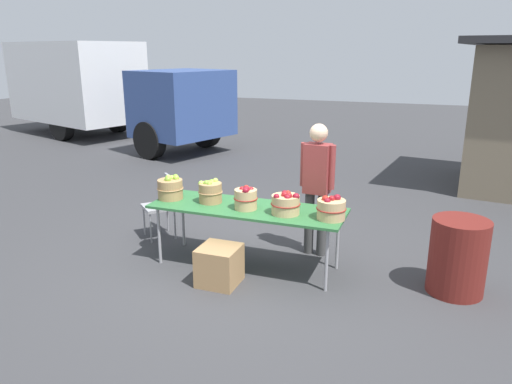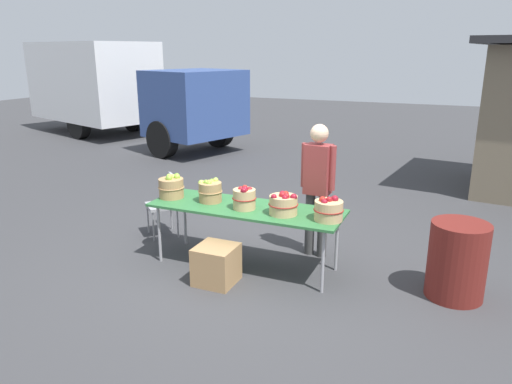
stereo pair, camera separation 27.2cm
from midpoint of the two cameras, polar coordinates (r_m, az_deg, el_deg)
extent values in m
plane|color=#38383A|center=(5.94, -2.35, -8.67)|extent=(40.00, 40.00, 0.00)
cube|color=#2D6B38|center=(5.67, -2.43, -1.93)|extent=(2.30, 0.76, 0.03)
cylinder|color=#99999E|center=(6.01, -12.64, -5.04)|extent=(0.04, 0.04, 0.72)
cylinder|color=#99999E|center=(5.24, 6.85, -8.02)|extent=(0.04, 0.04, 0.72)
cylinder|color=#99999E|center=(6.49, -9.78, -3.26)|extent=(0.04, 0.04, 0.72)
cylinder|color=#99999E|center=(5.78, 8.29, -5.68)|extent=(0.04, 0.04, 0.72)
cylinder|color=#A87F51|center=(6.06, -11.36, 0.32)|extent=(0.31, 0.31, 0.24)
torus|color=#A87F51|center=(6.06, -11.36, 0.43)|extent=(0.33, 0.33, 0.01)
sphere|color=#8CB738|center=(6.02, -11.77, 1.34)|extent=(0.07, 0.07, 0.07)
sphere|color=#9EC647|center=(6.10, -11.16, 1.61)|extent=(0.08, 0.08, 0.08)
sphere|color=#8CB738|center=(6.05, -10.69, 1.64)|extent=(0.08, 0.08, 0.08)
sphere|color=#9EC647|center=(6.05, -11.59, 1.65)|extent=(0.08, 0.08, 0.08)
sphere|color=#7AA833|center=(6.03, -11.68, 1.60)|extent=(0.06, 0.06, 0.06)
sphere|color=#7AA833|center=(6.10, -10.74, 1.75)|extent=(0.07, 0.07, 0.07)
sphere|color=#7AA833|center=(6.00, -11.62, 1.45)|extent=(0.08, 0.08, 0.08)
cylinder|color=#A87F51|center=(5.84, -6.73, -0.10)|extent=(0.28, 0.28, 0.24)
torus|color=#A87F51|center=(5.84, -6.74, 0.02)|extent=(0.30, 0.30, 0.01)
sphere|color=#7AA833|center=(5.79, -7.22, 1.05)|extent=(0.07, 0.07, 0.07)
sphere|color=#7AA833|center=(5.89, -6.57, 1.16)|extent=(0.07, 0.07, 0.07)
sphere|color=#9EC647|center=(5.83, -7.82, 0.97)|extent=(0.07, 0.07, 0.07)
sphere|color=#9EC647|center=(5.89, -6.12, 1.33)|extent=(0.07, 0.07, 0.07)
sphere|color=#9EC647|center=(5.83, -6.85, 1.00)|extent=(0.07, 0.07, 0.07)
sphere|color=#7AA833|center=(5.78, -6.89, 0.92)|extent=(0.07, 0.07, 0.07)
cylinder|color=tan|center=(5.56, -2.62, -0.87)|extent=(0.26, 0.26, 0.23)
torus|color=maroon|center=(5.56, -2.62, -0.76)|extent=(0.28, 0.28, 0.01)
sphere|color=maroon|center=(5.43, -2.68, 0.14)|extent=(0.07, 0.07, 0.07)
sphere|color=#B22319|center=(5.53, -2.57, 0.48)|extent=(0.07, 0.07, 0.07)
sphere|color=maroon|center=(5.49, -2.54, 0.20)|extent=(0.07, 0.07, 0.07)
sphere|color=maroon|center=(5.56, -2.01, 0.24)|extent=(0.07, 0.07, 0.07)
sphere|color=maroon|center=(5.52, -2.59, 0.37)|extent=(0.07, 0.07, 0.07)
sphere|color=maroon|center=(5.48, -2.54, 0.29)|extent=(0.08, 0.08, 0.08)
sphere|color=maroon|center=(5.56, -3.04, 0.30)|extent=(0.07, 0.07, 0.07)
cylinder|color=tan|center=(5.40, 2.07, -1.52)|extent=(0.32, 0.32, 0.21)
torus|color=maroon|center=(5.40, 2.07, -1.41)|extent=(0.34, 0.34, 0.01)
sphere|color=maroon|center=(5.30, 0.96, -0.56)|extent=(0.07, 0.07, 0.07)
sphere|color=maroon|center=(5.29, 2.27, -0.69)|extent=(0.07, 0.07, 0.07)
sphere|color=maroon|center=(5.31, 3.29, -0.55)|extent=(0.08, 0.08, 0.08)
sphere|color=#B22319|center=(5.37, 2.35, -0.17)|extent=(0.07, 0.07, 0.07)
sphere|color=maroon|center=(5.38, 1.95, -0.15)|extent=(0.07, 0.07, 0.07)
sphere|color=maroon|center=(5.30, 2.46, -0.47)|extent=(0.07, 0.07, 0.07)
sphere|color=maroon|center=(5.35, 1.96, -0.35)|extent=(0.08, 0.08, 0.08)
cylinder|color=tan|center=(5.27, 7.42, -2.07)|extent=(0.31, 0.31, 0.22)
torus|color=maroon|center=(5.27, 7.42, -1.96)|extent=(0.33, 0.33, 0.01)
sphere|color=#B22319|center=(5.32, 8.01, -0.71)|extent=(0.08, 0.08, 0.08)
sphere|color=#B22319|center=(5.23, 6.71, -0.81)|extent=(0.08, 0.08, 0.08)
sphere|color=maroon|center=(5.24, 6.91, -1.06)|extent=(0.08, 0.08, 0.08)
sphere|color=maroon|center=(5.18, 6.94, -1.09)|extent=(0.07, 0.07, 0.07)
sphere|color=maroon|center=(5.27, 7.66, -0.91)|extent=(0.07, 0.07, 0.07)
sphere|color=maroon|center=(5.24, 7.46, -0.79)|extent=(0.07, 0.07, 0.07)
sphere|color=maroon|center=(5.28, 8.12, -0.70)|extent=(0.08, 0.08, 0.08)
cylinder|color=#3F3F3F|center=(6.12, 6.53, -3.85)|extent=(0.12, 0.12, 0.82)
cylinder|color=#3F3F3F|center=(6.18, 5.03, -3.62)|extent=(0.12, 0.12, 0.82)
cube|color=maroon|center=(5.94, 5.97, 2.76)|extent=(0.33, 0.25, 0.61)
sphere|color=beige|center=(5.85, 6.10, 6.95)|extent=(0.22, 0.22, 0.22)
cylinder|color=maroon|center=(5.88, 7.62, 2.90)|extent=(0.09, 0.09, 0.55)
cylinder|color=maroon|center=(5.99, 4.38, 3.26)|extent=(0.09, 0.09, 0.55)
cube|color=white|center=(16.05, -20.98, 12.08)|extent=(4.68, 3.42, 2.30)
cube|color=#334C8C|center=(12.27, -9.36, 10.27)|extent=(2.37, 2.56, 1.60)
cube|color=black|center=(11.63, -6.57, 11.63)|extent=(0.60, 1.69, 0.80)
cylinder|color=black|center=(13.14, -6.57, 7.24)|extent=(0.94, 0.55, 0.90)
cylinder|color=black|center=(11.90, -13.11, 5.98)|extent=(0.94, 0.55, 0.90)
cylinder|color=black|center=(16.16, -16.56, 8.38)|extent=(0.94, 0.55, 0.90)
cylinder|color=black|center=(15.17, -22.46, 7.34)|extent=(0.94, 0.55, 0.90)
cube|color=#99999E|center=(6.82, -12.56, -1.73)|extent=(0.57, 0.57, 0.04)
cube|color=#99999E|center=(6.80, -11.22, 0.24)|extent=(0.32, 0.29, 0.40)
cylinder|color=gray|center=(7.02, -14.15, -3.32)|extent=(0.02, 0.02, 0.42)
cylinder|color=gray|center=(6.70, -13.46, -4.20)|extent=(0.02, 0.02, 0.42)
cylinder|color=gray|center=(7.09, -11.49, -2.92)|extent=(0.02, 0.02, 0.42)
cylinder|color=gray|center=(6.78, -10.68, -3.78)|extent=(0.02, 0.02, 0.42)
cylinder|color=maroon|center=(5.55, 21.43, -7.12)|extent=(0.59, 0.59, 0.82)
cube|color=#A87F51|center=(5.46, -5.79, -8.62)|extent=(0.43, 0.43, 0.43)
camera|label=1|loc=(0.14, -91.32, -0.39)|focal=33.88mm
camera|label=2|loc=(0.14, 88.68, 0.39)|focal=33.88mm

